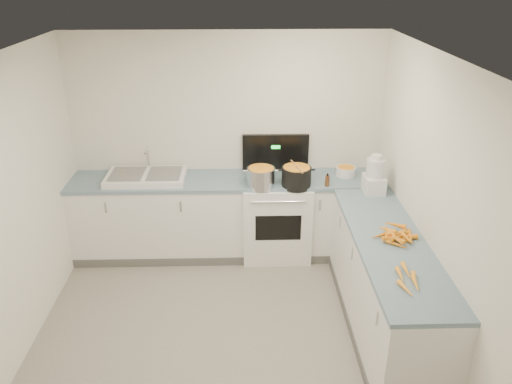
{
  "coord_description": "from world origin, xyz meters",
  "views": [
    {
      "loc": [
        0.17,
        -3.41,
        3.13
      ],
      "look_at": [
        0.3,
        1.1,
        1.05
      ],
      "focal_mm": 35.0,
      "sensor_mm": 36.0,
      "label": 1
    }
  ],
  "objects_px": {
    "sink": "(146,177)",
    "mixing_bowl": "(346,171)",
    "spice_jar": "(327,182)",
    "black_pot": "(296,177)",
    "stove": "(276,216)",
    "extract_bottle": "(327,181)",
    "food_processor": "(375,176)",
    "steel_pot": "(261,178)"
  },
  "relations": [
    {
      "from": "stove",
      "to": "extract_bottle",
      "type": "bearing_deg",
      "value": -21.61
    },
    {
      "from": "spice_jar",
      "to": "black_pot",
      "type": "bearing_deg",
      "value": 177.72
    },
    {
      "from": "sink",
      "to": "mixing_bowl",
      "type": "height_order",
      "value": "sink"
    },
    {
      "from": "stove",
      "to": "food_processor",
      "type": "bearing_deg",
      "value": -21.39
    },
    {
      "from": "mixing_bowl",
      "to": "stove",
      "type": "bearing_deg",
      "value": -174.67
    },
    {
      "from": "spice_jar",
      "to": "food_processor",
      "type": "height_order",
      "value": "food_processor"
    },
    {
      "from": "sink",
      "to": "mixing_bowl",
      "type": "relative_size",
      "value": 3.87
    },
    {
      "from": "steel_pot",
      "to": "spice_jar",
      "type": "bearing_deg",
      "value": -1.41
    },
    {
      "from": "spice_jar",
      "to": "food_processor",
      "type": "distance_m",
      "value": 0.52
    },
    {
      "from": "stove",
      "to": "mixing_bowl",
      "type": "bearing_deg",
      "value": 5.33
    },
    {
      "from": "black_pot",
      "to": "sink",
      "type": "bearing_deg",
      "value": 173.21
    },
    {
      "from": "extract_bottle",
      "to": "black_pot",
      "type": "bearing_deg",
      "value": 175.04
    },
    {
      "from": "steel_pot",
      "to": "food_processor",
      "type": "distance_m",
      "value": 1.19
    },
    {
      "from": "steel_pot",
      "to": "food_processor",
      "type": "relative_size",
      "value": 0.73
    },
    {
      "from": "mixing_bowl",
      "to": "food_processor",
      "type": "bearing_deg",
      "value": -66.26
    },
    {
      "from": "stove",
      "to": "black_pot",
      "type": "xyz_separation_m",
      "value": [
        0.2,
        -0.18,
        0.56
      ]
    },
    {
      "from": "stove",
      "to": "sink",
      "type": "distance_m",
      "value": 1.54
    },
    {
      "from": "food_processor",
      "to": "mixing_bowl",
      "type": "bearing_deg",
      "value": 113.74
    },
    {
      "from": "food_processor",
      "to": "sink",
      "type": "bearing_deg",
      "value": 170.64
    },
    {
      "from": "extract_bottle",
      "to": "spice_jar",
      "type": "xyz_separation_m",
      "value": [
        -0.0,
        0.02,
        -0.02
      ]
    },
    {
      "from": "sink",
      "to": "black_pot",
      "type": "xyz_separation_m",
      "value": [
        1.65,
        -0.2,
        0.06
      ]
    },
    {
      "from": "mixing_bowl",
      "to": "spice_jar",
      "type": "distance_m",
      "value": 0.37
    },
    {
      "from": "mixing_bowl",
      "to": "extract_bottle",
      "type": "distance_m",
      "value": 0.38
    },
    {
      "from": "black_pot",
      "to": "food_processor",
      "type": "relative_size",
      "value": 0.77
    },
    {
      "from": "stove",
      "to": "food_processor",
      "type": "relative_size",
      "value": 3.28
    },
    {
      "from": "black_pot",
      "to": "stove",
      "type": "bearing_deg",
      "value": 137.44
    },
    {
      "from": "sink",
      "to": "mixing_bowl",
      "type": "bearing_deg",
      "value": 1.47
    },
    {
      "from": "mixing_bowl",
      "to": "spice_jar",
      "type": "xyz_separation_m",
      "value": [
        -0.26,
        -0.27,
        -0.01
      ]
    },
    {
      "from": "mixing_bowl",
      "to": "extract_bottle",
      "type": "xyz_separation_m",
      "value": [
        -0.25,
        -0.28,
        0.01
      ]
    },
    {
      "from": "spice_jar",
      "to": "stove",
      "type": "bearing_deg",
      "value": 159.78
    },
    {
      "from": "black_pot",
      "to": "mixing_bowl",
      "type": "distance_m",
      "value": 0.64
    },
    {
      "from": "stove",
      "to": "spice_jar",
      "type": "distance_m",
      "value": 0.75
    },
    {
      "from": "sink",
      "to": "extract_bottle",
      "type": "xyz_separation_m",
      "value": [
        1.98,
        -0.22,
        0.02
      ]
    },
    {
      "from": "sink",
      "to": "food_processor",
      "type": "distance_m",
      "value": 2.47
    },
    {
      "from": "mixing_bowl",
      "to": "steel_pot",
      "type": "bearing_deg",
      "value": -165.55
    },
    {
      "from": "mixing_bowl",
      "to": "sink",
      "type": "bearing_deg",
      "value": -178.53
    },
    {
      "from": "stove",
      "to": "black_pot",
      "type": "distance_m",
      "value": 0.62
    },
    {
      "from": "sink",
      "to": "black_pot",
      "type": "distance_m",
      "value": 1.66
    },
    {
      "from": "steel_pot",
      "to": "extract_bottle",
      "type": "xyz_separation_m",
      "value": [
        0.71,
        -0.03,
        -0.03
      ]
    },
    {
      "from": "extract_bottle",
      "to": "mixing_bowl",
      "type": "bearing_deg",
      "value": 47.92
    },
    {
      "from": "steel_pot",
      "to": "mixing_bowl",
      "type": "distance_m",
      "value": 1.0
    },
    {
      "from": "black_pot",
      "to": "spice_jar",
      "type": "height_order",
      "value": "black_pot"
    }
  ]
}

